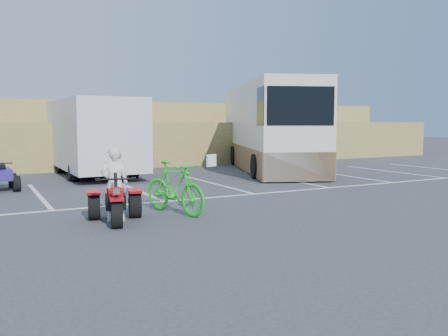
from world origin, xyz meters
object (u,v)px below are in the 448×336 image
rv_motorhome (268,133)px  quad_atv_blue (0,191)px  green_dirt_bike (175,188)px  quad_atv_green (90,179)px  rider (115,184)px  red_trike_atv (116,223)px  cargo_trailer (94,135)px

rv_motorhome → quad_atv_blue: rv_motorhome is taller
green_dirt_bike → quad_atv_green: bearing=74.8°
rider → green_dirt_bike: 1.39m
red_trike_atv → rider: (0.03, 0.15, 0.77)m
green_dirt_bike → quad_atv_green: (-0.28, 7.42, -0.58)m
red_trike_atv → quad_atv_green: quad_atv_green is taller
red_trike_atv → quad_atv_blue: red_trike_atv is taller
cargo_trailer → rv_motorhome: (7.23, -0.87, -0.00)m
green_dirt_bike → quad_atv_green: 7.45m
green_dirt_bike → quad_atv_blue: bearing=102.4°
quad_atv_blue → quad_atv_green: bearing=27.1°
red_trike_atv → cargo_trailer: cargo_trailer is taller
red_trike_atv → green_dirt_bike: bearing=24.8°
quad_atv_blue → quad_atv_green: size_ratio=0.78×
rider → quad_atv_blue: size_ratio=1.15×
cargo_trailer → rv_motorhome: rv_motorhome is taller
cargo_trailer → green_dirt_bike: bearing=-91.5°
green_dirt_bike → quad_atv_green: size_ratio=1.13×
rider → cargo_trailer: size_ratio=0.25×
quad_atv_green → green_dirt_bike: bearing=-71.7°
red_trike_atv → cargo_trailer: (1.53, 8.71, 1.54)m
red_trike_atv → green_dirt_bike: (1.40, 0.31, 0.58)m
rv_motorhome → green_dirt_bike: bearing=-113.5°
rider → quad_atv_blue: rider is taller
red_trike_atv → cargo_trailer: size_ratio=0.24×
red_trike_atv → quad_atv_blue: size_ratio=1.11×
red_trike_atv → green_dirt_bike: size_ratio=0.77×
quad_atv_blue → rider: bearing=-75.3°
rider → green_dirt_bike: (1.37, 0.16, -0.19)m
cargo_trailer → rv_motorhome: bearing=-7.4°
red_trike_atv → rider: 0.78m
red_trike_atv → rv_motorhome: size_ratio=0.15×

